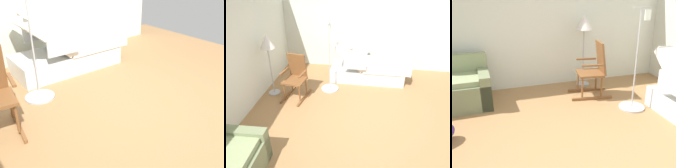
% 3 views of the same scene
% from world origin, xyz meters
% --- Properties ---
extents(ground_plane, '(7.06, 7.06, 0.00)m').
position_xyz_m(ground_plane, '(0.00, 0.00, 0.00)').
color(ground_plane, '#9E7247').
extents(back_wall, '(5.85, 0.10, 2.70)m').
position_xyz_m(back_wall, '(0.00, 2.59, 1.35)').
color(back_wall, silver).
rests_on(back_wall, ground).
extents(rocking_chair, '(0.82, 0.58, 1.05)m').
position_xyz_m(rocking_chair, '(0.94, 1.69, 0.50)').
color(rocking_chair, brown).
rests_on(rocking_chair, ground).
extents(floor_lamp, '(0.34, 0.34, 1.48)m').
position_xyz_m(floor_lamp, '(0.96, 2.29, 1.23)').
color(floor_lamp, '#B2B5BA').
rests_on(floor_lamp, ground).
extents(iv_pole, '(0.44, 0.44, 1.69)m').
position_xyz_m(iv_pole, '(1.36, 0.96, 0.25)').
color(iv_pole, '#B2B5BA').
rests_on(iv_pole, ground).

